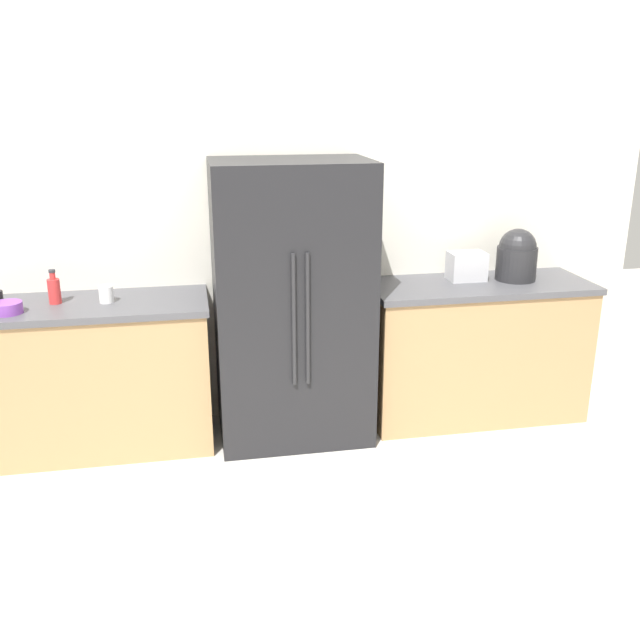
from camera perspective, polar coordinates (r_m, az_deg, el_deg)
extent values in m
plane|color=beige|center=(3.43, 1.32, -19.82)|extent=(9.99, 9.99, 0.00)
cube|color=silver|center=(4.54, -3.37, 9.91)|extent=(4.99, 0.10, 2.93)
cube|color=tan|center=(4.48, -17.91, -4.63)|extent=(1.37, 0.57, 0.89)
cube|color=#4C4C51|center=(4.32, -18.50, 1.08)|extent=(1.40, 0.60, 0.04)
cube|color=tan|center=(4.80, 12.56, -2.61)|extent=(1.43, 0.57, 0.89)
cube|color=#4C4C51|center=(4.66, 12.95, 2.76)|extent=(1.46, 0.60, 0.04)
cube|color=black|center=(4.29, -2.29, 1.34)|extent=(0.94, 0.64, 1.75)
cylinder|color=#262628|center=(3.97, -2.14, -0.06)|extent=(0.02, 0.02, 0.79)
cylinder|color=#262628|center=(3.98, -1.01, 0.00)|extent=(0.02, 0.02, 0.79)
cube|color=silver|center=(4.69, 11.94, 4.34)|extent=(0.24, 0.17, 0.19)
cylinder|color=#262628|center=(4.77, 15.80, 4.49)|extent=(0.26, 0.26, 0.22)
sphere|color=#262628|center=(4.74, 15.91, 5.77)|extent=(0.24, 0.24, 0.24)
cylinder|color=red|center=(4.36, -20.96, 2.21)|extent=(0.07, 0.07, 0.15)
cylinder|color=red|center=(4.33, -21.10, 3.41)|extent=(0.03, 0.03, 0.04)
cylinder|color=#333338|center=(4.33, -21.15, 3.77)|extent=(0.04, 0.04, 0.02)
cylinder|color=white|center=(4.29, -17.14, 2.04)|extent=(0.08, 0.08, 0.10)
cylinder|color=purple|center=(4.27, -24.27, 0.91)|extent=(0.16, 0.16, 0.06)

